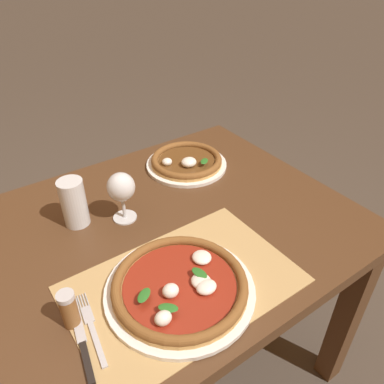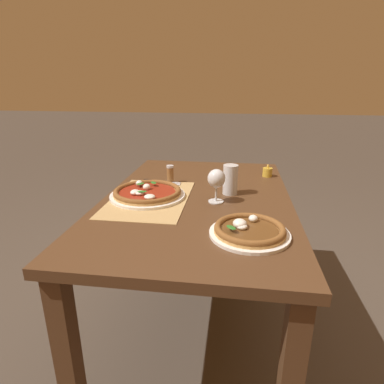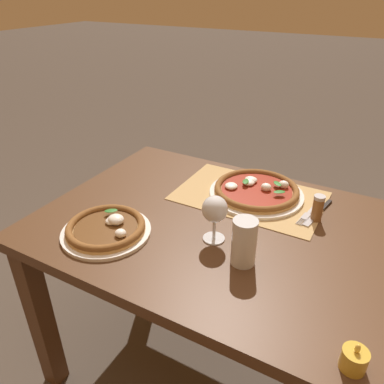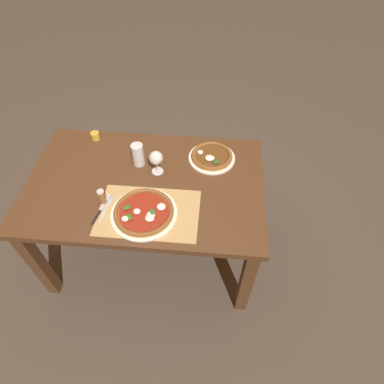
{
  "view_description": "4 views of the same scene",
  "coord_description": "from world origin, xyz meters",
  "px_view_note": "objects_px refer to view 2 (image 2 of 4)",
  "views": [
    {
      "loc": [
        -0.27,
        -0.73,
        1.45
      ],
      "look_at": [
        0.25,
        0.01,
        0.81
      ],
      "focal_mm": 35.0,
      "sensor_mm": 36.0,
      "label": 1
    },
    {
      "loc": [
        1.44,
        0.17,
        1.27
      ],
      "look_at": [
        0.13,
        -0.01,
        0.81
      ],
      "focal_mm": 30.0,
      "sensor_mm": 36.0,
      "label": 2
    },
    {
      "loc": [
        -0.34,
        0.97,
        1.46
      ],
      "look_at": [
        0.21,
        -0.03,
        0.81
      ],
      "focal_mm": 35.0,
      "sensor_mm": 36.0,
      "label": 3
    },
    {
      "loc": [
        0.39,
        -1.24,
        2.12
      ],
      "look_at": [
        0.29,
        -0.09,
        0.79
      ],
      "focal_mm": 30.0,
      "sensor_mm": 36.0,
      "label": 4
    }
  ],
  "objects_px": {
    "fork": "(163,183)",
    "votive_candle": "(267,172)",
    "pepper_shaker": "(170,174)",
    "wine_glass": "(216,180)",
    "pint_glass": "(230,180)",
    "knife": "(162,181)",
    "pizza_far": "(249,230)",
    "pizza_near": "(147,193)"
  },
  "relations": [
    {
      "from": "pint_glass",
      "to": "fork",
      "type": "xyz_separation_m",
      "value": [
        -0.11,
        -0.36,
        -0.06
      ]
    },
    {
      "from": "pizza_near",
      "to": "fork",
      "type": "bearing_deg",
      "value": 172.59
    },
    {
      "from": "votive_candle",
      "to": "pepper_shaker",
      "type": "xyz_separation_m",
      "value": [
        0.2,
        -0.53,
        0.03
      ]
    },
    {
      "from": "pint_glass",
      "to": "knife",
      "type": "distance_m",
      "value": 0.4
    },
    {
      "from": "pint_glass",
      "to": "pepper_shaker",
      "type": "distance_m",
      "value": 0.35
    },
    {
      "from": "pizza_near",
      "to": "votive_candle",
      "type": "height_order",
      "value": "votive_candle"
    },
    {
      "from": "pint_glass",
      "to": "knife",
      "type": "bearing_deg",
      "value": -110.03
    },
    {
      "from": "fork",
      "to": "pepper_shaker",
      "type": "distance_m",
      "value": 0.06
    },
    {
      "from": "wine_glass",
      "to": "pizza_near",
      "type": "bearing_deg",
      "value": -93.36
    },
    {
      "from": "wine_glass",
      "to": "votive_candle",
      "type": "xyz_separation_m",
      "value": [
        -0.46,
        0.27,
        -0.08
      ]
    },
    {
      "from": "pint_glass",
      "to": "pepper_shaker",
      "type": "relative_size",
      "value": 1.49
    },
    {
      "from": "pepper_shaker",
      "to": "pizza_near",
      "type": "bearing_deg",
      "value": -14.72
    },
    {
      "from": "pint_glass",
      "to": "knife",
      "type": "xyz_separation_m",
      "value": [
        -0.14,
        -0.37,
        -0.06
      ]
    },
    {
      "from": "pizza_near",
      "to": "pizza_far",
      "type": "relative_size",
      "value": 1.23
    },
    {
      "from": "fork",
      "to": "pepper_shaker",
      "type": "relative_size",
      "value": 2.07
    },
    {
      "from": "fork",
      "to": "votive_candle",
      "type": "relative_size",
      "value": 2.78
    },
    {
      "from": "votive_candle",
      "to": "pepper_shaker",
      "type": "distance_m",
      "value": 0.57
    },
    {
      "from": "wine_glass",
      "to": "pint_glass",
      "type": "distance_m",
      "value": 0.14
    },
    {
      "from": "pizza_near",
      "to": "pizza_far",
      "type": "bearing_deg",
      "value": 54.25
    },
    {
      "from": "pint_glass",
      "to": "knife",
      "type": "height_order",
      "value": "pint_glass"
    },
    {
      "from": "wine_glass",
      "to": "fork",
      "type": "xyz_separation_m",
      "value": [
        -0.23,
        -0.3,
        -0.1
      ]
    },
    {
      "from": "votive_candle",
      "to": "wine_glass",
      "type": "bearing_deg",
      "value": -30.36
    },
    {
      "from": "knife",
      "to": "fork",
      "type": "bearing_deg",
      "value": 21.51
    },
    {
      "from": "pizza_near",
      "to": "wine_glass",
      "type": "distance_m",
      "value": 0.34
    },
    {
      "from": "pint_glass",
      "to": "wine_glass",
      "type": "bearing_deg",
      "value": -26.15
    },
    {
      "from": "knife",
      "to": "pizza_far",
      "type": "bearing_deg",
      "value": 38.13
    },
    {
      "from": "pizza_far",
      "to": "fork",
      "type": "height_order",
      "value": "pizza_far"
    },
    {
      "from": "pizza_far",
      "to": "fork",
      "type": "distance_m",
      "value": 0.7
    },
    {
      "from": "pizza_near",
      "to": "pint_glass",
      "type": "bearing_deg",
      "value": 104.89
    },
    {
      "from": "pepper_shaker",
      "to": "wine_glass",
      "type": "bearing_deg",
      "value": 45.66
    },
    {
      "from": "pepper_shaker",
      "to": "votive_candle",
      "type": "bearing_deg",
      "value": 110.36
    },
    {
      "from": "fork",
      "to": "pepper_shaker",
      "type": "height_order",
      "value": "pepper_shaker"
    },
    {
      "from": "pint_glass",
      "to": "votive_candle",
      "type": "height_order",
      "value": "pint_glass"
    },
    {
      "from": "knife",
      "to": "pepper_shaker",
      "type": "relative_size",
      "value": 2.21
    },
    {
      "from": "fork",
      "to": "knife",
      "type": "distance_m",
      "value": 0.03
    },
    {
      "from": "pizza_far",
      "to": "fork",
      "type": "xyz_separation_m",
      "value": [
        -0.55,
        -0.44,
        -0.01
      ]
    },
    {
      "from": "wine_glass",
      "to": "votive_candle",
      "type": "relative_size",
      "value": 2.15
    },
    {
      "from": "pepper_shaker",
      "to": "knife",
      "type": "bearing_deg",
      "value": -88.82
    },
    {
      "from": "fork",
      "to": "knife",
      "type": "xyz_separation_m",
      "value": [
        -0.03,
        -0.01,
        0.0
      ]
    },
    {
      "from": "pizza_far",
      "to": "knife",
      "type": "relative_size",
      "value": 1.35
    },
    {
      "from": "knife",
      "to": "votive_candle",
      "type": "relative_size",
      "value": 2.98
    },
    {
      "from": "pizza_near",
      "to": "wine_glass",
      "type": "relative_size",
      "value": 2.3
    }
  ]
}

